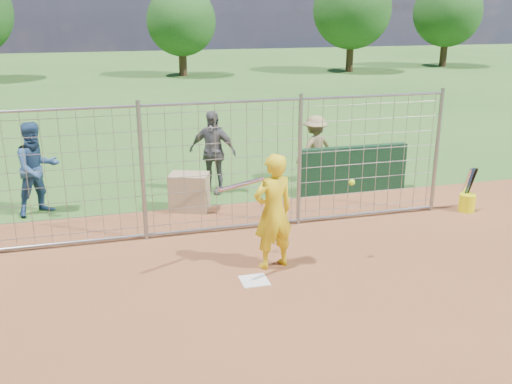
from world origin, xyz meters
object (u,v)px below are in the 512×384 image
object	(u,v)px
batter	(273,212)
bystander_b	(212,152)
bystander_c	(315,149)
bucket_with_bats	(467,200)
equipment_bin	(189,192)
bystander_a	(37,169)

from	to	relation	value
batter	bystander_b	size ratio (longest dim) A/B	1.01
bystander_c	bucket_with_bats	xyz separation A→B (m)	(2.35, -2.90, -0.58)
batter	equipment_bin	world-z (taller)	batter
bystander_c	bucket_with_bats	world-z (taller)	bystander_c
bystander_b	bystander_c	distance (m)	2.59
batter	equipment_bin	bearing A→B (deg)	-87.02
bystander_b	bystander_c	size ratio (longest dim) A/B	1.17
equipment_bin	bystander_c	bearing A→B (deg)	41.85
batter	bystander_b	bearing A→B (deg)	-100.70
bystander_b	bystander_c	world-z (taller)	bystander_b
batter	equipment_bin	distance (m)	3.31
batter	bystander_c	xyz separation A→B (m)	(2.40, 4.41, -0.15)
bucket_with_bats	batter	bearing A→B (deg)	-162.42
batter	bucket_with_bats	size ratio (longest dim) A/B	2.01
bystander_b	bystander_c	bearing A→B (deg)	37.11
batter	equipment_bin	xyz separation A→B (m)	(-0.90, 3.13, -0.57)
batter	bystander_a	size ratio (longest dim) A/B	1.00
batter	bystander_b	world-z (taller)	batter
batter	bystander_a	bearing A→B (deg)	-56.78
bystander_a	bystander_c	size ratio (longest dim) A/B	1.18
bystander_b	batter	bearing A→B (deg)	-54.47
bystander_c	batter	bearing A→B (deg)	43.19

